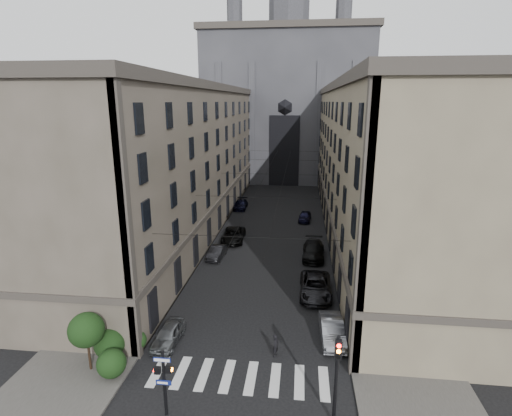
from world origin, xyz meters
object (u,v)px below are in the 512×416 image
at_px(car_right_near, 332,330).
at_px(car_right_far, 305,216).
at_px(car_right_midnear, 316,286).
at_px(pedestrian, 276,346).
at_px(car_left_midfar, 233,235).
at_px(car_left_far, 241,204).
at_px(car_left_near, 168,335).
at_px(car_left_midnear, 217,252).
at_px(gothic_tower, 287,96).
at_px(traffic_light_right, 337,370).
at_px(car_right_midfar, 313,250).
at_px(pedestrian_signal_left, 164,378).

distance_m(car_right_near, car_right_far, 29.59).
distance_m(car_right_midnear, pedestrian, 9.64).
xyz_separation_m(car_left_midfar, car_left_far, (-1.43, 15.31, -0.08)).
bearing_deg(pedestrian, car_left_midfar, 37.33).
bearing_deg(car_right_midnear, car_right_near, -81.50).
height_order(car_left_near, car_right_far, car_right_far).
distance_m(car_left_midfar, car_right_far, 12.99).
distance_m(car_left_midnear, car_left_far, 20.91).
bearing_deg(gothic_tower, car_left_midfar, -95.75).
xyz_separation_m(car_left_midfar, car_right_near, (10.58, -19.94, -0.02)).
relative_size(traffic_light_right, car_left_midfar, 0.93).
height_order(car_left_midfar, car_right_midfar, car_right_midfar).
xyz_separation_m(car_right_near, car_right_midfar, (-0.95, 15.67, 0.07)).
relative_size(car_left_midnear, car_right_midfar, 0.70).
distance_m(car_left_far, car_right_near, 37.24).
height_order(car_left_midnear, pedestrian, pedestrian).
distance_m(traffic_light_right, car_left_near, 12.96).
bearing_deg(car_right_far, car_left_far, 156.51).
bearing_deg(traffic_light_right, car_right_midfar, 91.28).
height_order(gothic_tower, car_left_midfar, gothic_tower).
relative_size(car_left_midnear, car_left_midfar, 0.71).
bearing_deg(car_left_far, traffic_light_right, -75.84).
distance_m(pedestrian_signal_left, pedestrian, 8.29).
bearing_deg(pedestrian_signal_left, car_left_far, 93.26).
bearing_deg(car_left_midfar, pedestrian, -75.27).
bearing_deg(car_left_midnear, pedestrian, -60.61).
relative_size(gothic_tower, car_left_midnear, 14.62).
relative_size(pedestrian_signal_left, car_right_midnear, 0.67).
distance_m(car_right_near, pedestrian, 4.57).
bearing_deg(car_left_far, car_left_near, -90.20).
distance_m(traffic_light_right, car_left_midnear, 24.91).
height_order(car_right_midnear, car_right_midfar, car_right_midfar).
bearing_deg(car_left_near, pedestrian_signal_left, -69.83).
bearing_deg(car_left_midnear, car_right_far, 62.72).
height_order(car_left_far, car_right_midnear, car_right_midnear).
bearing_deg(pedestrian_signal_left, car_left_near, 107.29).
distance_m(car_left_far, car_right_midnear, 30.51).
bearing_deg(car_right_midfar, car_left_near, -119.26).
bearing_deg(car_left_midnear, car_right_midfar, 12.31).
distance_m(traffic_light_right, car_right_far, 37.49).
distance_m(car_left_near, car_left_midnear, 16.10).
height_order(pedestrian_signal_left, car_right_midfar, pedestrian_signal_left).
height_order(car_left_midnear, car_right_midnear, car_right_midnear).
height_order(car_left_midfar, car_right_far, car_left_midfar).
bearing_deg(pedestrian, car_left_far, 32.82).
distance_m(pedestrian_signal_left, car_left_midnear, 22.74).
distance_m(car_left_midnear, car_right_midnear, 12.91).
xyz_separation_m(car_left_midfar, car_right_midfar, (9.63, -4.27, 0.05)).
distance_m(car_right_near, car_right_midnear, 6.87).
bearing_deg(pedestrian_signal_left, car_right_near, 40.90).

